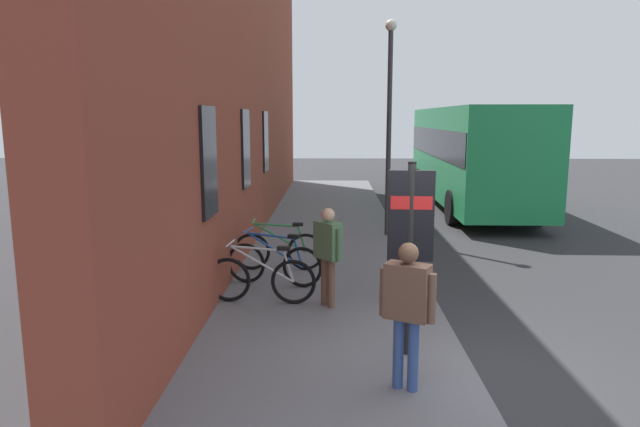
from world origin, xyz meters
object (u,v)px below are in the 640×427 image
pedestrian_by_facade (328,247)px  street_lamp (389,110)px  pedestrian_near_bus (407,301)px  bicycle_mid_rack (261,279)px  city_bus (470,151)px  transit_info_sign (411,228)px  pedestrian_crossing_street (405,234)px  bicycle_far_end (274,264)px  bicycle_end_of_row (279,250)px

pedestrian_by_facade → street_lamp: bearing=-14.9°
pedestrian_near_bus → street_lamp: street_lamp is taller
bicycle_mid_rack → pedestrian_by_facade: size_ratio=1.14×
city_bus → pedestrian_by_facade: (-10.77, 4.75, -0.85)m
transit_info_sign → city_bus: 13.09m
pedestrian_near_bus → transit_info_sign: bearing=-9.0°
city_bus → street_lamp: bearing=148.1°
pedestrian_crossing_street → city_bus: bearing=-18.7°
bicycle_far_end → pedestrian_near_bus: bearing=-154.5°
bicycle_mid_rack → street_lamp: 6.48m
bicycle_mid_rack → pedestrian_near_bus: size_ratio=1.09×
pedestrian_near_bus → pedestrian_crossing_street: bearing=-6.7°
bicycle_mid_rack → bicycle_far_end: 0.96m
bicycle_far_end → pedestrian_crossing_street: pedestrian_crossing_street is taller
pedestrian_crossing_street → street_lamp: 5.47m
bicycle_far_end → pedestrian_by_facade: bearing=-138.9°
pedestrian_near_bus → street_lamp: size_ratio=0.31×
bicycle_mid_rack → pedestrian_by_facade: pedestrian_by_facade is taller
transit_info_sign → street_lamp: bearing=-3.5°
bicycle_end_of_row → bicycle_mid_rack: bearing=177.0°
city_bus → bicycle_mid_rack: bearing=151.4°
pedestrian_near_bus → pedestrian_by_facade: pedestrian_near_bus is taller
transit_info_sign → city_bus: size_ratio=0.23×
bicycle_end_of_row → transit_info_sign: (-3.86, -1.97, 1.21)m
city_bus → pedestrian_near_bus: 14.04m
transit_info_sign → city_bus: city_bus is taller
pedestrian_near_bus → street_lamp: 8.45m
bicycle_end_of_row → pedestrian_by_facade: bearing=-155.3°
bicycle_far_end → transit_info_sign: 3.67m
bicycle_end_of_row → city_bus: size_ratio=0.17×
pedestrian_near_bus → pedestrian_by_facade: bearing=17.6°
street_lamp → bicycle_far_end: bearing=151.2°
bicycle_mid_rack → pedestrian_by_facade: 1.21m
bicycle_end_of_row → pedestrian_by_facade: size_ratio=1.14×
pedestrian_crossing_street → pedestrian_by_facade: pedestrian_crossing_street is taller
bicycle_mid_rack → bicycle_far_end: (0.96, -0.11, 0.00)m
bicycle_mid_rack → transit_info_sign: size_ratio=0.74×
city_bus → pedestrian_by_facade: bearing=156.2°
pedestrian_by_facade → street_lamp: street_lamp is taller
bicycle_far_end → city_bus: (9.68, -5.70, 1.41)m
city_bus → pedestrian_crossing_street: bearing=161.3°
bicycle_far_end → bicycle_end_of_row: same height
pedestrian_near_bus → pedestrian_crossing_street: pedestrian_crossing_street is taller
bicycle_end_of_row → pedestrian_crossing_street: bearing=-128.1°
bicycle_end_of_row → transit_info_sign: bearing=-153.0°
bicycle_far_end → street_lamp: 5.67m
city_bus → transit_info_sign: bearing=163.4°
pedestrian_by_facade → city_bus: bearing=-23.8°
pedestrian_by_facade → bicycle_end_of_row: bearing=24.7°
bicycle_mid_rack → street_lamp: street_lamp is taller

